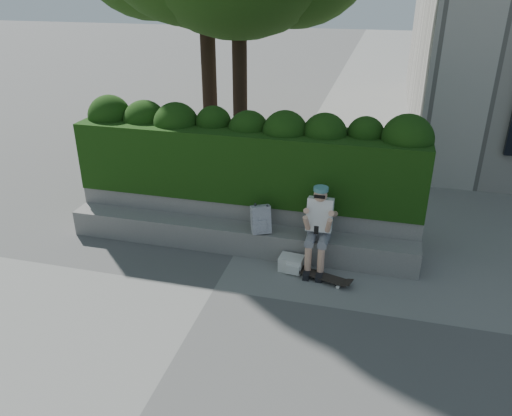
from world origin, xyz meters
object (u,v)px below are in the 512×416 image
(skateboard, at_px, (323,277))
(backpack_ground, at_px, (291,263))
(backpack_plaid, at_px, (261,219))
(person, at_px, (319,224))

(skateboard, height_order, backpack_ground, backpack_ground)
(skateboard, relative_size, backpack_plaid, 1.82)
(skateboard, xyz_separation_m, backpack_plaid, (-1.12, 0.49, 0.61))
(skateboard, bearing_deg, backpack_ground, 177.24)
(person, relative_size, backpack_plaid, 3.00)
(person, height_order, backpack_plaid, person)
(skateboard, bearing_deg, person, 127.33)
(person, xyz_separation_m, backpack_plaid, (-0.96, 0.08, -0.07))
(backpack_plaid, xyz_separation_m, backpack_ground, (0.58, -0.31, -0.56))
(person, xyz_separation_m, skateboard, (0.16, -0.41, -0.68))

